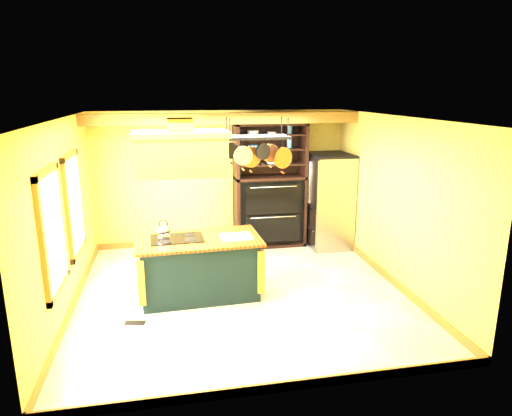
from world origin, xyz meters
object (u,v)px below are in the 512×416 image
object	(u,v)px
hutch	(269,199)
range_hood	(181,151)
kitchen_island	(199,266)
pot_rack	(258,146)
refrigerator	(328,203)

from	to	relation	value
hutch	range_hood	bearing A→B (deg)	-129.22
kitchen_island	pot_rack	xyz separation A→B (m)	(0.91, -0.00, 1.82)
range_hood	refrigerator	world-z (taller)	range_hood
refrigerator	kitchen_island	bearing A→B (deg)	-145.82
pot_rack	refrigerator	bearing A→B (deg)	45.62
kitchen_island	refrigerator	xyz separation A→B (m)	(2.73, 1.85, 0.43)
pot_rack	hutch	bearing A→B (deg)	72.96
kitchen_island	range_hood	size ratio (longest dim) A/B	1.40
pot_rack	range_hood	bearing A→B (deg)	180.00
kitchen_island	range_hood	distance (m)	1.78
refrigerator	hutch	bearing A→B (deg)	163.93
kitchen_island	pot_rack	size ratio (longest dim) A/B	1.87
refrigerator	range_hood	bearing A→B (deg)	-147.65
range_hood	refrigerator	size ratio (longest dim) A/B	0.74
kitchen_island	refrigerator	bearing A→B (deg)	31.71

